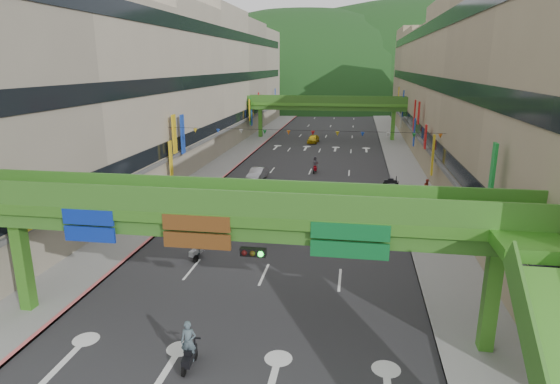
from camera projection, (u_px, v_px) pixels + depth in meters
name	position (u px, v px, depth m)	size (l,w,h in m)	color
road_slab	(317.00, 156.00, 64.07)	(18.00, 140.00, 0.02)	#28282B
sidewalk_left	(239.00, 153.00, 65.75)	(4.00, 140.00, 0.15)	gray
sidewalk_right	(400.00, 158.00, 62.35)	(4.00, 140.00, 0.15)	gray
curb_left	(253.00, 153.00, 65.45)	(0.20, 140.00, 0.18)	#CC5959
curb_right	(385.00, 157.00, 62.64)	(0.20, 140.00, 0.18)	gray
building_row_left	(182.00, 84.00, 64.49)	(12.80, 95.00, 19.00)	#9E937F
building_row_right	(469.00, 86.00, 58.64)	(12.80, 95.00, 19.00)	gray
overpass_near	(254.00, 231.00, 20.07)	(28.00, 12.27, 7.10)	#4C9E2D
overpass_far	(326.00, 106.00, 76.92)	(28.00, 2.20, 7.10)	#4C9E2D
hill_left	(302.00, 98.00, 171.09)	(168.00, 140.00, 112.00)	#1C4419
hill_right	(408.00, 96.00, 183.95)	(208.00, 176.00, 128.00)	#1C4419
bunting_string	(301.00, 133.00, 43.45)	(26.00, 0.36, 0.47)	black
scooter_rider_near	(189.00, 347.00, 19.11)	(0.67, 1.60, 2.11)	black
scooter_rider_mid	(275.00, 224.00, 33.39)	(0.99, 1.58, 2.12)	black
scooter_rider_left	(196.00, 244.00, 29.84)	(1.10, 1.58, 2.11)	#9E9EA6
scooter_rider_far	(315.00, 165.00, 53.70)	(0.86, 1.60, 1.96)	maroon
parked_scooter_row	(394.00, 193.00, 43.53)	(1.60, 9.35, 1.08)	black
car_silver	(257.00, 174.00, 50.43)	(1.40, 4.02, 1.32)	#A5A5AD
car_yellow	(313.00, 139.00, 74.26)	(1.52, 3.77, 1.28)	yellow
pedestrian_red	(427.00, 189.00, 43.87)	(0.78, 0.61, 1.61)	#A23624
pedestrian_dark	(424.00, 214.00, 36.40)	(1.05, 0.44, 1.80)	black
pedestrian_blue	(434.00, 224.00, 34.12)	(0.82, 0.53, 1.77)	navy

